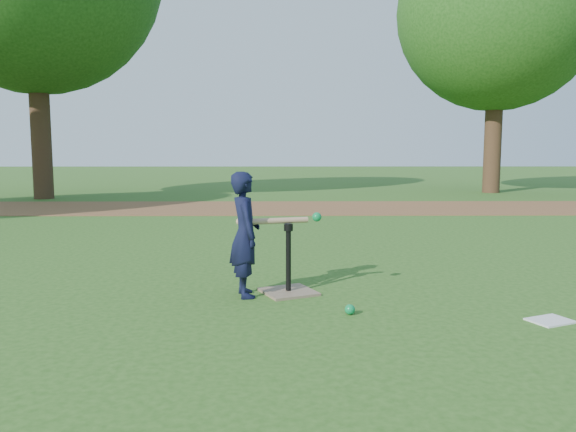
{
  "coord_description": "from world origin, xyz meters",
  "views": [
    {
      "loc": [
        0.22,
        -4.71,
        1.25
      ],
      "look_at": [
        0.28,
        0.43,
        0.65
      ],
      "focal_mm": 35.0,
      "sensor_mm": 36.0,
      "label": 1
    }
  ],
  "objects": [
    {
      "name": "clipboard",
      "position": [
        2.2,
        -0.73,
        0.01
      ],
      "size": [
        0.37,
        0.33,
        0.01
      ],
      "primitive_type": "cube",
      "rotation": [
        0.0,
        0.0,
        0.4
      ],
      "color": "silver",
      "rests_on": "ground"
    },
    {
      "name": "batting_tee",
      "position": [
        0.28,
        0.13,
        0.11
      ],
      "size": [
        0.57,
        0.57,
        0.61
      ],
      "color": "#7F6851",
      "rests_on": "ground"
    },
    {
      "name": "tree_right",
      "position": [
        6.5,
        12.0,
        5.29
      ],
      "size": [
        5.8,
        5.8,
        8.21
      ],
      "color": "#382316",
      "rests_on": "ground"
    },
    {
      "name": "swing_action",
      "position": [
        0.2,
        0.09,
        0.65
      ],
      "size": [
        0.73,
        0.22,
        0.11
      ],
      "color": "tan",
      "rests_on": "ground"
    },
    {
      "name": "wiffle_ball_ground",
      "position": [
        0.74,
        -0.54,
        0.04
      ],
      "size": [
        0.08,
        0.08,
        0.08
      ],
      "primitive_type": "sphere",
      "color": "#0B7F3F",
      "rests_on": "ground"
    },
    {
      "name": "ground",
      "position": [
        0.0,
        0.0,
        0.0
      ],
      "size": [
        80.0,
        80.0,
        0.0
      ],
      "primitive_type": "plane",
      "color": "#285116",
      "rests_on": "ground"
    },
    {
      "name": "dirt_strip",
      "position": [
        0.0,
        7.5,
        0.01
      ],
      "size": [
        24.0,
        3.0,
        0.01
      ],
      "primitive_type": "cube",
      "color": "brown",
      "rests_on": "ground"
    },
    {
      "name": "child",
      "position": [
        -0.09,
        0.04,
        0.54
      ],
      "size": [
        0.35,
        0.44,
        1.08
      ],
      "primitive_type": "imported",
      "rotation": [
        0.0,
        0.0,
        1.82
      ],
      "color": "black",
      "rests_on": "ground"
    }
  ]
}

